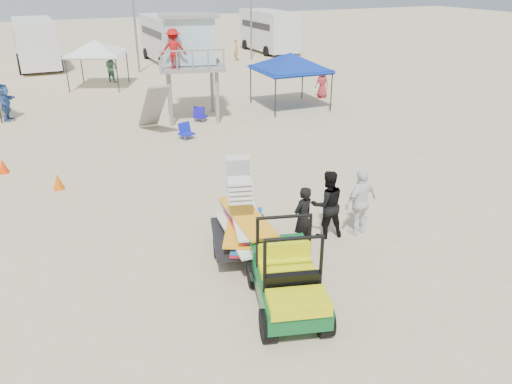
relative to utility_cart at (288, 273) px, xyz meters
name	(u,v)px	position (x,y,z in m)	size (l,w,h in m)	color
ground	(296,308)	(0.18, -0.07, -0.87)	(140.00, 140.00, 0.00)	beige
utility_cart	(288,273)	(0.00, 0.00, 0.00)	(1.86, 2.70, 1.86)	#0C5323
surf_trailer	(241,222)	(0.00, 2.33, 0.04)	(1.87, 2.65, 2.22)	black
man_left	(303,218)	(1.52, 2.03, -0.06)	(0.59, 0.39, 1.62)	black
man_mid	(327,204)	(2.37, 2.28, 0.03)	(0.88, 0.68, 1.81)	black
man_right	(361,202)	(3.22, 2.03, 0.03)	(1.05, 0.44, 1.79)	white
lifeguard_tower	(187,44)	(2.76, 14.56, 2.47)	(3.39, 3.39, 4.48)	gray
canopy_blue	(291,56)	(7.89, 14.40, 1.66)	(3.26, 3.26, 3.08)	black
canopy_white_c	(95,42)	(0.02, 23.17, 1.69)	(3.85, 3.85, 3.11)	black
cone_near	(58,182)	(-3.63, 8.43, -0.62)	(0.34, 0.34, 0.50)	#F25D07
cone_far	(3,166)	(-5.20, 10.67, -0.62)	(0.34, 0.34, 0.50)	#FF3A08
beach_chair_b	(185,131)	(1.59, 11.72, -0.56)	(0.67, 0.73, 0.64)	#111DB8
beach_chair_c	(199,114)	(2.97, 13.94, -0.56)	(0.73, 0.86, 0.64)	#180FA9
rv_mid_left	(35,42)	(-2.83, 31.42, 0.93)	(2.65, 6.50, 3.25)	silver
rv_mid_right	(168,37)	(6.18, 29.92, 0.93)	(2.64, 7.00, 3.25)	silver
rv_far_right	(269,29)	(15.17, 31.42, 0.93)	(2.64, 6.60, 3.25)	silver
light_pole_left	(134,9)	(3.18, 26.93, 3.13)	(0.14, 0.14, 8.00)	slate
light_pole_right	(251,4)	(12.18, 28.43, 3.13)	(0.14, 0.14, 8.00)	slate
distant_beachgoers	(133,79)	(1.43, 20.58, -0.04)	(16.68, 13.73, 1.70)	#A72F32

